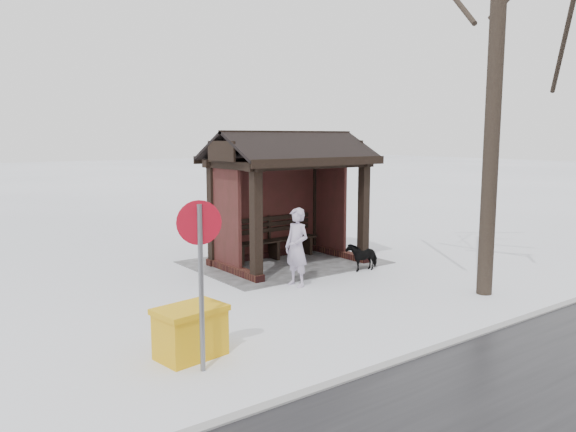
# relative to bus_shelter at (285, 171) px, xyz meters

# --- Properties ---
(ground) EXTENTS (120.00, 120.00, 0.00)m
(ground) POSITION_rel_bus_shelter_xyz_m (0.00, 0.16, -2.17)
(ground) COLOR white
(ground) RESTS_ON ground
(kerb) EXTENTS (120.00, 0.15, 0.06)m
(kerb) POSITION_rel_bus_shelter_xyz_m (0.00, 5.66, -2.16)
(kerb) COLOR gray
(kerb) RESTS_ON ground
(trampled_patch) EXTENTS (4.20, 3.20, 0.02)m
(trampled_patch) POSITION_rel_bus_shelter_xyz_m (0.00, -0.04, -2.16)
(trampled_patch) COLOR gray
(trampled_patch) RESTS_ON ground
(bus_shelter) EXTENTS (3.60, 2.40, 3.09)m
(bus_shelter) POSITION_rel_bus_shelter_xyz_m (0.00, 0.00, 0.00)
(bus_shelter) COLOR black
(bus_shelter) RESTS_ON ground
(pedestrian) EXTENTS (0.45, 0.62, 1.57)m
(pedestrian) POSITION_rel_bus_shelter_xyz_m (1.03, 1.80, -1.38)
(pedestrian) COLOR #AEA0BC
(pedestrian) RESTS_ON ground
(dog) EXTENTS (0.75, 0.36, 0.62)m
(dog) POSITION_rel_bus_shelter_xyz_m (-0.97, 1.59, -1.85)
(dog) COLOR black
(dog) RESTS_ON ground
(grit_bin) EXTENTS (0.99, 0.75, 0.70)m
(grit_bin) POSITION_rel_bus_shelter_xyz_m (4.39, 3.85, -1.81)
(grit_bin) COLOR #DA9E0C
(grit_bin) RESTS_ON ground
(road_sign) EXTENTS (0.53, 0.22, 2.19)m
(road_sign) POSITION_rel_bus_shelter_xyz_m (4.47, 4.33, -0.57)
(road_sign) COLOR slate
(road_sign) RESTS_ON ground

